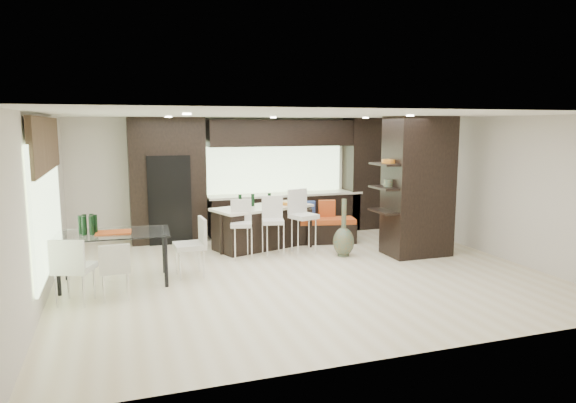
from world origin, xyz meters
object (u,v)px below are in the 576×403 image
object	(u,v)px
floor_vase	(344,228)
chair_far	(75,273)
kitchen_island	(263,227)
chair_end	(190,250)
stool_mid	(273,232)
dining_table	(115,258)
stool_left	(241,235)
stool_right	(304,228)
chair_near	(115,273)
bench	(323,230)

from	to	relation	value
floor_vase	chair_far	world-z (taller)	floor_vase
kitchen_island	chair_end	bearing A→B (deg)	-154.91
stool_mid	dining_table	xyz separation A→B (m)	(-2.93, -0.91, -0.05)
stool_left	floor_vase	distance (m)	1.99
stool_right	chair_far	bearing A→B (deg)	-175.75
floor_vase	chair_end	size ratio (longest dim) A/B	1.23
stool_mid	chair_near	distance (m)	3.39
kitchen_island	chair_near	distance (m)	3.81
kitchen_island	dining_table	world-z (taller)	kitchen_island
stool_right	dining_table	bearing A→B (deg)	175.78
kitchen_island	chair_end	size ratio (longest dim) A/B	2.24
chair_near	bench	bearing A→B (deg)	27.76
stool_mid	stool_right	xyz separation A→B (m)	(0.63, -0.02, 0.05)
kitchen_island	stool_right	distance (m)	1.00
stool_mid	chair_near	bearing A→B (deg)	-136.72
floor_vase	chair_end	world-z (taller)	floor_vase
chair_end	floor_vase	bearing A→B (deg)	-84.01
chair_far	stool_left	bearing A→B (deg)	50.79
dining_table	stool_right	bearing A→B (deg)	17.22
chair_near	dining_table	bearing A→B (deg)	88.40
bench	kitchen_island	bearing A→B (deg)	-169.30
chair_far	dining_table	bearing A→B (deg)	75.81
stool_mid	chair_far	xyz separation A→B (m)	(-3.47, -1.72, -0.02)
dining_table	chair_end	world-z (taller)	chair_end
kitchen_island	bench	distance (m)	1.37
stool_right	chair_end	size ratio (longest dim) A/B	1.12
stool_right	stool_mid	bearing A→B (deg)	159.88
kitchen_island	chair_end	world-z (taller)	chair_end
stool_right	chair_near	distance (m)	3.94
stool_mid	chair_end	bearing A→B (deg)	-139.06
chair_far	stool_mid	bearing A→B (deg)	45.86
stool_left	chair_near	bearing A→B (deg)	-129.37
floor_vase	stool_right	bearing A→B (deg)	145.08
kitchen_island	chair_near	xyz separation A→B (m)	(-2.93, -2.44, -0.03)
kitchen_island	chair_far	bearing A→B (deg)	-163.11
stool_right	stool_left	bearing A→B (deg)	160.50
bench	chair_near	xyz separation A→B (m)	(-4.30, -2.42, 0.13)
dining_table	chair_end	bearing A→B (deg)	3.19
kitchen_island	dining_table	distance (m)	3.37
floor_vase	chair_near	xyz separation A→B (m)	(-4.22, -1.21, -0.17)
kitchen_island	chair_near	bearing A→B (deg)	-158.78
floor_vase	chair_far	xyz separation A→B (m)	(-4.76, -1.24, -0.11)
floor_vase	chair_near	world-z (taller)	floor_vase
bench	floor_vase	world-z (taller)	floor_vase
stool_mid	chair_end	distance (m)	1.97
kitchen_island	chair_near	world-z (taller)	kitchen_island
kitchen_island	stool_left	world-z (taller)	stool_left
kitchen_island	stool_mid	distance (m)	0.75
chair_near	stool_left	bearing A→B (deg)	34.80
chair_end	chair_near	bearing A→B (deg)	121.11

